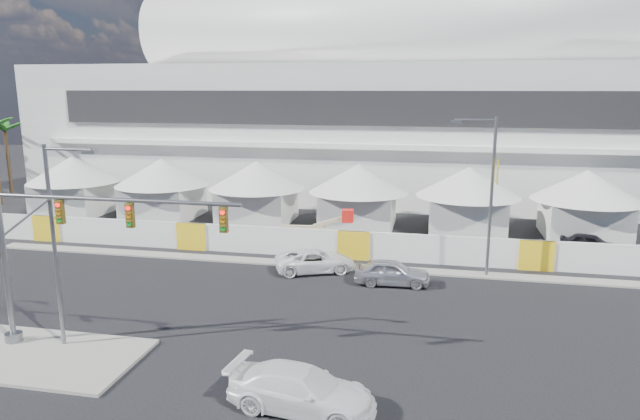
% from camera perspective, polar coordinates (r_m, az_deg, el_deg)
% --- Properties ---
extents(ground, '(160.00, 160.00, 0.00)m').
position_cam_1_polar(ground, '(28.41, -13.46, -12.51)').
color(ground, black).
rests_on(ground, ground).
extents(median_island, '(10.00, 5.00, 0.15)m').
position_cam_1_polar(median_island, '(29.11, -27.12, -12.79)').
color(median_island, gray).
rests_on(median_island, ground).
extents(far_curb, '(80.00, 1.20, 0.12)m').
position_cam_1_polar(far_curb, '(38.58, 24.09, -6.49)').
color(far_curb, gray).
rests_on(far_curb, ground).
extents(stadium, '(80.00, 24.80, 21.98)m').
position_cam_1_polar(stadium, '(64.86, 9.40, 10.02)').
color(stadium, silver).
rests_on(stadium, ground).
extents(tent_row, '(53.40, 8.40, 5.40)m').
position_cam_1_polar(tent_row, '(49.24, -1.32, 2.16)').
color(tent_row, silver).
rests_on(tent_row, ground).
extents(hoarding_fence, '(70.00, 0.25, 2.00)m').
position_cam_1_polar(hoarding_fence, '(39.61, 3.39, -3.52)').
color(hoarding_fence, white).
rests_on(hoarding_fence, ground).
extents(palm_cluster, '(10.60, 10.60, 8.55)m').
position_cam_1_polar(palm_cluster, '(69.41, -28.88, 6.69)').
color(palm_cluster, '#47331E').
rests_on(palm_cluster, ground).
extents(sedan_silver, '(2.06, 4.63, 1.55)m').
position_cam_1_polar(sedan_silver, '(34.86, 7.22, -6.20)').
color(sedan_silver, silver).
rests_on(sedan_silver, ground).
extents(pickup_curb, '(4.12, 5.65, 1.43)m').
position_cam_1_polar(pickup_curb, '(36.98, -0.50, -5.12)').
color(pickup_curb, white).
rests_on(pickup_curb, ground).
extents(pickup_near, '(2.96, 5.82, 1.62)m').
position_cam_1_polar(pickup_near, '(22.00, -1.84, -17.52)').
color(pickup_near, white).
rests_on(pickup_near, ground).
extents(lot_car_b, '(2.82, 4.52, 1.44)m').
position_cam_1_polar(lot_car_b, '(45.31, 25.45, -3.07)').
color(lot_car_b, black).
rests_on(lot_car_b, ground).
extents(traffic_mast, '(11.70, 0.77, 7.92)m').
position_cam_1_polar(traffic_mast, '(27.82, -25.36, -3.80)').
color(traffic_mast, slate).
rests_on(traffic_mast, median_island).
extents(streetlight_median, '(2.54, 0.26, 9.18)m').
position_cam_1_polar(streetlight_median, '(27.64, -24.74, -2.10)').
color(streetlight_median, slate).
rests_on(streetlight_median, median_island).
extents(streetlight_curb, '(2.96, 0.67, 10.00)m').
position_cam_1_polar(streetlight_curb, '(36.38, 16.47, 2.33)').
color(streetlight_curb, slate).
rests_on(streetlight_curb, ground).
extents(boom_lift, '(6.29, 1.67, 3.17)m').
position_cam_1_polar(boom_lift, '(41.52, -2.24, -2.99)').
color(boom_lift, red).
rests_on(boom_lift, ground).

